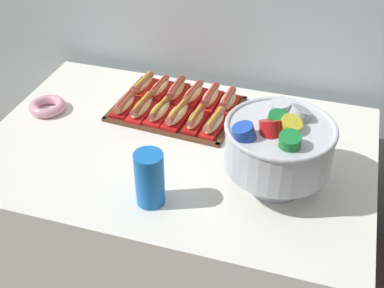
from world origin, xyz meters
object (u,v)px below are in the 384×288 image
hot_dog_1 (142,107)px  punch_bowl (278,144)px  hot_dog_10 (210,98)px  hot_dog_0 (125,104)px  hot_dog_5 (214,123)px  hot_dog_7 (159,88)px  hot_dog_4 (196,119)px  hot_dog_3 (177,115)px  serving_tray (177,109)px  cup_stack (150,179)px  hot_dog_11 (228,101)px  donut (47,106)px  buffet_table (178,218)px  hot_dog_6 (143,85)px  hot_dog_2 (159,112)px  hot_dog_9 (193,94)px  hot_dog_8 (176,91)px

hot_dog_1 → punch_bowl: bearing=-24.6°
hot_dog_10 → hot_dog_0: bearing=-155.4°
hot_dog_5 → hot_dog_7: bearing=147.0°
hot_dog_1 → hot_dog_4: bearing=-4.2°
hot_dog_0 → hot_dog_4: size_ratio=1.00×
hot_dog_3 → serving_tray: bearing=110.3°
hot_dog_0 → cup_stack: (0.28, -0.46, 0.06)m
hot_dog_11 → donut: 0.72m
hot_dog_11 → hot_dog_7: bearing=175.8°
hot_dog_11 → donut: size_ratio=1.06×
hot_dog_5 → donut: 0.68m
hot_dog_0 → hot_dog_11: size_ratio=1.03×
serving_tray → hot_dog_0: (-0.19, -0.07, 0.03)m
donut → buffet_table: bearing=-7.3°
serving_tray → hot_dog_1: hot_dog_1 is taller
cup_stack → buffet_table: bearing=93.0°
hot_dog_6 → hot_dog_11: hot_dog_11 is taller
punch_bowl → hot_dog_2: bearing=152.7°
hot_dog_11 → hot_dog_9: bearing=175.8°
hot_dog_10 → cup_stack: (-0.03, -0.60, 0.06)m
hot_dog_3 → cup_stack: bearing=-82.3°
hot_dog_9 → punch_bowl: bearing=-45.5°
cup_stack → hot_dog_3: bearing=97.7°
hot_dog_5 → punch_bowl: 0.38m
buffet_table → hot_dog_11: size_ratio=9.10×
hot_dog_8 → punch_bowl: (0.48, -0.42, 0.13)m
hot_dog_5 → hot_dog_8: (-0.21, 0.18, -0.00)m
hot_dog_9 → hot_dog_5: bearing=-51.9°
hot_dog_7 → donut: (-0.39, -0.24, -0.01)m
hot_dog_3 → hot_dog_9: bearing=85.8°
hot_dog_4 → cup_stack: size_ratio=0.86×
buffet_table → hot_dog_9: bearing=95.9°
hot_dog_7 → punch_bowl: 0.71m
serving_tray → cup_stack: size_ratio=2.72×
hot_dog_1 → hot_dog_11: size_ratio=1.17×
hot_dog_8 → punch_bowl: bearing=-41.1°
hot_dog_0 → punch_bowl: (0.64, -0.26, 0.13)m
hot_dog_0 → punch_bowl: bearing=-22.4°
serving_tray → hot_dog_0: 0.21m
hot_dog_3 → hot_dog_11: 0.22m
hot_dog_4 → hot_dog_3: bearing=175.8°
buffet_table → hot_dog_4: size_ratio=8.80×
hot_dog_0 → hot_dog_6: bearing=85.8°
hot_dog_10 → donut: (-0.61, -0.23, -0.02)m
buffet_table → hot_dog_3: size_ratio=7.88×
hot_dog_2 → punch_bowl: 0.57m
hot_dog_7 → punch_bowl: (0.55, -0.42, 0.13)m
hot_dog_4 → cup_stack: bearing=-92.0°
hot_dog_11 → hot_dog_1: bearing=-155.4°
hot_dog_7 → hot_dog_2: bearing=-69.7°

